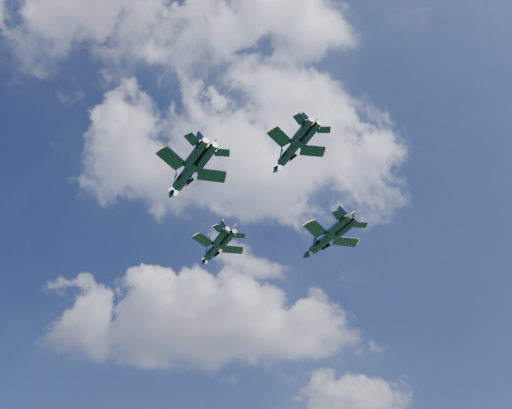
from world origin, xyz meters
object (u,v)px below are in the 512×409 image
object	(u,v)px
jet_left	(185,176)
jet_right	(322,242)
jet_lead	(213,251)
jet_slot	(289,153)

from	to	relation	value
jet_left	jet_right	world-z (taller)	jet_left
jet_lead	jet_slot	size ratio (longest dim) A/B	1.08
jet_right	jet_slot	world-z (taller)	jet_slot
jet_left	jet_slot	xyz separation A→B (m)	(18.30, -6.48, -1.78)
jet_slot	jet_lead	bearing A→B (deg)	87.93
jet_lead	jet_slot	distance (m)	32.54
jet_lead	jet_slot	world-z (taller)	jet_lead
jet_lead	jet_left	size ratio (longest dim) A/B	0.88
jet_lead	jet_right	world-z (taller)	jet_lead
jet_lead	jet_slot	xyz separation A→B (m)	(15.66, -28.48, -1.54)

